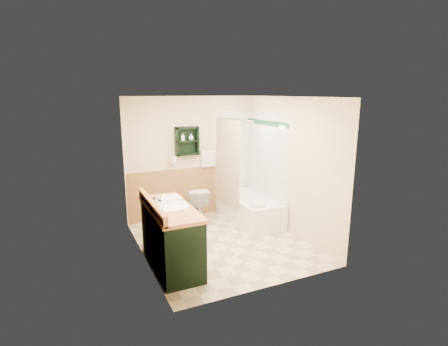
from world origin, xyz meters
TOP-DOWN VIEW (x-y plane):
  - floor at (0.00, 0.00)m, footprint 3.00×3.00m
  - back_wall at (0.00, 1.52)m, footprint 2.60×0.04m
  - left_wall at (-1.32, 0.00)m, footprint 0.04×3.00m
  - right_wall at (1.32, 0.00)m, footprint 0.04×3.00m
  - ceiling at (0.00, 0.00)m, footprint 2.60×3.00m
  - wainscot_left at (-1.29, 0.00)m, footprint 2.98×2.98m
  - wainscot_back at (0.00, 1.49)m, footprint 2.58×2.58m
  - mirror_frame at (-1.27, -0.55)m, footprint 1.30×1.30m
  - mirror_glass at (-1.27, -0.55)m, footprint 1.20×1.20m
  - tile_right at (1.28, 0.75)m, footprint 1.50×1.50m
  - tile_back at (1.03, 1.48)m, footprint 0.95×0.95m
  - tile_accent at (1.27, 0.75)m, footprint 1.50×1.50m
  - wall_shelf at (-0.10, 1.41)m, footprint 0.45×0.15m
  - hair_dryer at (-0.40, 1.43)m, footprint 0.10×0.24m
  - towel_bar at (0.35, 1.45)m, footprint 0.40×0.06m
  - curtain_rod at (0.53, 0.75)m, footprint 0.03×1.60m
  - shower_curtain at (0.53, 0.92)m, footprint 1.05×1.05m
  - vanity at (-0.99, -0.42)m, footprint 0.59×1.42m
  - bathtub at (0.93, 0.70)m, footprint 0.71×1.50m
  - toilet at (-0.00, 1.18)m, footprint 0.50×0.74m
  - counter_towel at (-0.89, -0.09)m, footprint 0.31×0.24m
  - vanity_book at (-1.16, -0.04)m, footprint 0.18×0.07m
  - tub_towel at (0.76, 0.16)m, footprint 0.23×0.19m
  - soap_bottle_a at (-0.19, 1.40)m, footprint 0.11×0.16m
  - soap_bottle_b at (-0.02, 1.40)m, footprint 0.13×0.15m

SIDE VIEW (x-z plane):
  - floor at x=0.00m, z-range 0.00..0.00m
  - bathtub at x=0.93m, z-range 0.00..0.48m
  - toilet at x=0.00m, z-range 0.00..0.67m
  - vanity at x=-0.99m, z-range 0.00..0.90m
  - wainscot_left at x=-1.29m, z-range 0.00..1.00m
  - wainscot_back at x=0.00m, z-range 0.00..1.00m
  - tub_towel at x=0.76m, z-range 0.48..0.55m
  - counter_towel at x=-0.89m, z-range 0.90..0.94m
  - vanity_book at x=-1.16m, z-range 0.90..1.15m
  - tile_right at x=1.28m, z-range 0.00..2.10m
  - tile_back at x=1.03m, z-range 0.00..2.10m
  - shower_curtain at x=0.53m, z-range 0.30..2.00m
  - back_wall at x=0.00m, z-range 0.00..2.40m
  - left_wall at x=-1.32m, z-range 0.00..2.40m
  - right_wall at x=1.32m, z-range 0.00..2.40m
  - hair_dryer at x=-0.40m, z-range 1.11..1.29m
  - towel_bar at x=0.35m, z-range 1.15..1.55m
  - mirror_frame at x=-1.27m, z-range 1.00..2.00m
  - mirror_glass at x=-1.27m, z-range 1.05..1.95m
  - wall_shelf at x=-0.10m, z-range 1.27..1.83m
  - soap_bottle_a at x=-0.19m, z-range 1.56..1.63m
  - soap_bottle_b at x=-0.02m, z-range 1.56..1.66m
  - tile_accent at x=1.27m, z-range 1.85..1.95m
  - curtain_rod at x=0.53m, z-range 1.98..2.02m
  - ceiling at x=0.00m, z-range 2.40..2.44m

